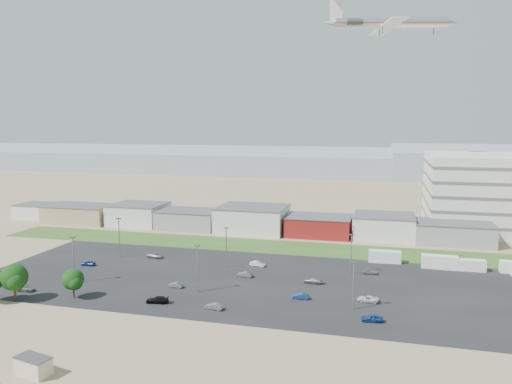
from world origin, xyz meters
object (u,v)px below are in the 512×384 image
(box_trailer_a, at_px, (385,257))
(parked_car_0, at_px, (368,299))
(parked_car_2, at_px, (372,318))
(parked_car_3, at_px, (157,300))
(parked_car_5, at_px, (88,263))
(parked_car_10, at_px, (26,288))
(parked_car_12, at_px, (313,281))
(airliner, at_px, (390,23))
(parked_car_4, at_px, (176,285))
(parked_car_8, at_px, (370,272))
(parked_car_7, at_px, (245,274))
(parked_car_11, at_px, (258,264))
(parked_car_1, at_px, (301,296))
(parked_car_13, at_px, (214,306))
(parked_car_9, at_px, (155,256))
(portable_shed, at_px, (33,366))

(box_trailer_a, relative_size, parked_car_0, 1.89)
(parked_car_2, distance_m, parked_car_3, 41.42)
(parked_car_5, height_order, parked_car_10, parked_car_10)
(parked_car_12, bearing_deg, airliner, 176.52)
(parked_car_4, xyz_separation_m, parked_car_8, (40.38, 20.53, 0.07))
(parked_car_3, bearing_deg, parked_car_7, 142.10)
(parked_car_5, distance_m, parked_car_11, 42.39)
(parked_car_1, bearing_deg, parked_car_2, 59.17)
(parked_car_11, xyz_separation_m, parked_car_12, (15.13, -9.78, -0.03))
(airliner, bearing_deg, parked_car_13, -121.30)
(parked_car_11, bearing_deg, parked_car_8, -82.88)
(parked_car_8, relative_size, parked_car_13, 1.01)
(parked_car_0, height_order, parked_car_11, parked_car_11)
(parked_car_9, distance_m, parked_car_12, 44.60)
(parked_car_1, relative_size, parked_car_10, 0.80)
(parked_car_0, height_order, parked_car_8, parked_car_8)
(airliner, xyz_separation_m, parked_car_4, (-43.09, -90.11, -69.45))
(parked_car_7, height_order, parked_car_8, parked_car_8)
(parked_car_9, relative_size, parked_car_11, 1.13)
(portable_shed, distance_m, parked_car_0, 61.02)
(parked_car_1, bearing_deg, parked_car_10, -80.47)
(parked_car_0, height_order, parked_car_4, parked_car_0)
(parked_car_7, xyz_separation_m, parked_car_11, (0.69, 9.09, 0.04))
(parked_car_1, height_order, parked_car_4, parked_car_1)
(parked_car_5, distance_m, parked_car_10, 20.43)
(parked_car_0, relative_size, parked_car_8, 1.16)
(portable_shed, xyz_separation_m, box_trailer_a, (47.65, 72.06, 0.18))
(parked_car_5, distance_m, parked_car_8, 69.22)
(parked_car_13, bearing_deg, parked_car_12, 148.20)
(parked_car_5, relative_size, parked_car_8, 0.98)
(parked_car_13, bearing_deg, parked_car_10, -83.71)
(parked_car_4, distance_m, parked_car_8, 45.31)
(box_trailer_a, relative_size, parked_car_13, 2.21)
(parked_car_4, height_order, parked_car_13, parked_car_13)
(parked_car_0, xyz_separation_m, parked_car_2, (1.14, -10.09, 0.06))
(parked_car_8, distance_m, parked_car_12, 15.82)
(parked_car_10, bearing_deg, portable_shed, -136.88)
(parked_car_5, bearing_deg, parked_car_0, 81.72)
(parked_car_1, distance_m, parked_car_7, 18.71)
(portable_shed, height_order, parked_car_10, portable_shed)
(parked_car_11, bearing_deg, parked_car_2, -128.86)
(parked_car_11, bearing_deg, box_trailer_a, -62.73)
(parked_car_0, height_order, parked_car_5, parked_car_5)
(parked_car_0, height_order, parked_car_13, parked_car_13)
(parked_car_2, bearing_deg, parked_car_9, -123.36)
(parked_car_8, height_order, parked_car_11, parked_car_11)
(parked_car_0, height_order, parked_car_3, parked_car_3)
(parked_car_1, xyz_separation_m, parked_car_13, (-15.10, -9.94, 0.03))
(box_trailer_a, height_order, parked_car_3, box_trailer_a)
(box_trailer_a, relative_size, airliner, 0.17)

